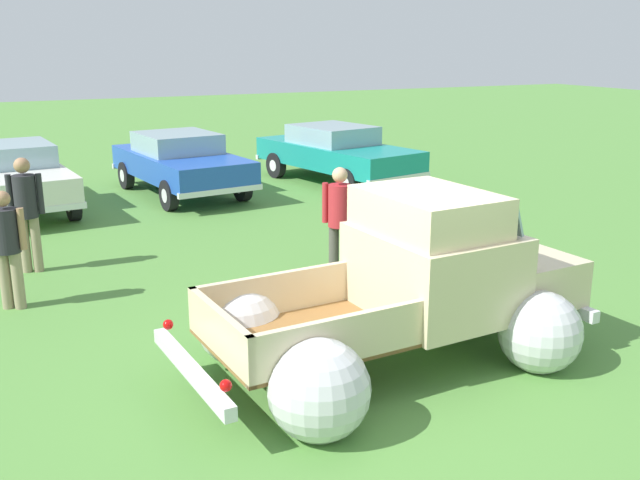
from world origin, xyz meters
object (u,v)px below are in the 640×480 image
object	(u,v)px
spectator_0	(26,207)
lane_cone_0	(424,257)
show_car_1	(14,175)
spectator_1	(7,243)
show_car_3	(336,152)
spectator_2	(340,217)
show_car_2	(180,161)
vintage_pickup_truck	(414,295)

from	to	relation	value
spectator_0	lane_cone_0	bearing A→B (deg)	77.33
show_car_1	spectator_1	distance (m)	6.13
show_car_1	lane_cone_0	size ratio (longest dim) A/B	7.11
show_car_3	spectator_2	bearing A→B (deg)	-38.15
show_car_3	lane_cone_0	bearing A→B (deg)	-28.41
show_car_3	lane_cone_0	xyz separation A→B (m)	(-2.19, -7.35, -0.48)
show_car_3	spectator_2	distance (m)	7.76
show_car_3	show_car_2	bearing A→B (deg)	-105.21
show_car_3	spectator_0	xyz separation A→B (m)	(-7.60, -4.51, 0.25)
vintage_pickup_truck	show_car_3	size ratio (longest dim) A/B	0.95
show_car_1	spectator_0	distance (m)	4.53
show_car_3	spectator_0	size ratio (longest dim) A/B	2.76
spectator_1	show_car_1	bearing A→B (deg)	-156.41
show_car_3	spectator_2	xyz separation A→B (m)	(-3.44, -6.95, 0.20)
show_car_1	show_car_2	bearing A→B (deg)	87.80
spectator_0	spectator_2	xyz separation A→B (m)	(4.15, -2.44, -0.05)
spectator_0	show_car_3	bearing A→B (deg)	135.76
vintage_pickup_truck	lane_cone_0	xyz separation A→B (m)	(1.74, 2.41, -0.45)
show_car_2	spectator_1	distance (m)	7.51
show_car_1	spectator_1	world-z (taller)	spectator_1
show_car_3	lane_cone_0	distance (m)	7.69
spectator_2	spectator_1	bearing A→B (deg)	119.61
show_car_1	lane_cone_0	distance (m)	9.11
show_car_3	lane_cone_0	world-z (taller)	show_car_3
show_car_2	show_car_3	bearing A→B (deg)	79.13
show_car_1	show_car_2	distance (m)	3.61
show_car_3	vintage_pickup_truck	bearing A→B (deg)	-33.77
show_car_2	show_car_3	xyz separation A→B (m)	(3.95, -0.24, 0.00)
spectator_1	show_car_2	bearing A→B (deg)	175.08
show_car_3	lane_cone_0	size ratio (longest dim) A/B	7.89
show_car_1	spectator_1	bearing A→B (deg)	-9.64
spectator_0	spectator_2	distance (m)	4.82
show_car_3	spectator_0	distance (m)	8.84
vintage_pickup_truck	show_car_1	size ratio (longest dim) A/B	1.06
spectator_2	lane_cone_0	size ratio (longest dim) A/B	2.74
show_car_2	spectator_0	bearing A→B (deg)	-45.01
lane_cone_0	show_car_1	bearing A→B (deg)	126.05
show_car_3	spectator_2	world-z (taller)	spectator_2
spectator_2	lane_cone_0	distance (m)	1.48
spectator_0	show_car_2	bearing A→B (deg)	157.50
spectator_1	lane_cone_0	bearing A→B (deg)	105.21
lane_cone_0	show_car_3	bearing A→B (deg)	73.38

